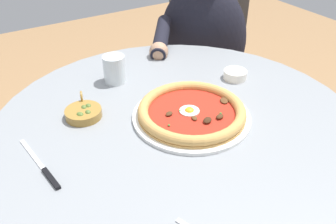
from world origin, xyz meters
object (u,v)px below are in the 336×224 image
(dining_table, at_px, (177,166))
(steak_knife, at_px, (44,170))
(diner_person, at_px, (200,78))
(olive_pan, at_px, (83,113))
(water_glass, at_px, (114,70))
(pizza_on_plate, at_px, (192,112))
(ramekin_capers, at_px, (235,74))
(cafe_chair_diner, at_px, (203,62))

(dining_table, height_order, steak_knife, steak_knife)
(dining_table, height_order, diner_person, diner_person)
(olive_pan, distance_m, diner_person, 0.81)
(water_glass, relative_size, olive_pan, 0.72)
(pizza_on_plate, bearing_deg, dining_table, -104.15)
(olive_pan, height_order, diner_person, diner_person)
(steak_knife, bearing_deg, pizza_on_plate, 89.74)
(ramekin_capers, distance_m, cafe_chair_diner, 0.65)
(olive_pan, bearing_deg, pizza_on_plate, 57.29)
(steak_knife, distance_m, diner_person, 1.01)
(ramekin_capers, distance_m, diner_person, 0.52)
(dining_table, relative_size, pizza_on_plate, 3.13)
(water_glass, distance_m, olive_pan, 0.21)
(dining_table, bearing_deg, pizza_on_plate, 75.85)
(ramekin_capers, xyz_separation_m, olive_pan, (-0.05, -0.50, -0.00))
(water_glass, bearing_deg, diner_person, 113.81)
(pizza_on_plate, xyz_separation_m, olive_pan, (-0.16, -0.25, -0.00))
(ramekin_capers, relative_size, cafe_chair_diner, 0.09)
(dining_table, bearing_deg, olive_pan, -125.42)
(water_glass, xyz_separation_m, diner_person, (-0.23, 0.52, -0.28))
(pizza_on_plate, xyz_separation_m, steak_knife, (-0.00, -0.41, -0.01))
(water_glass, relative_size, ramekin_capers, 1.17)
(dining_table, xyz_separation_m, olive_pan, (-0.15, -0.21, 0.18))
(dining_table, bearing_deg, steak_knife, -88.80)
(dining_table, xyz_separation_m, diner_person, (-0.52, 0.46, -0.07))
(water_glass, relative_size, cafe_chair_diner, 0.10)
(cafe_chair_diner, bearing_deg, olive_pan, -58.49)
(water_glass, distance_m, cafe_chair_diner, 0.76)
(steak_knife, bearing_deg, dining_table, 91.20)
(diner_person, bearing_deg, ramekin_capers, -22.61)
(water_glass, xyz_separation_m, olive_pan, (0.14, -0.16, -0.03))
(pizza_on_plate, relative_size, olive_pan, 2.63)
(olive_pan, relative_size, cafe_chair_diner, 0.14)
(pizza_on_plate, relative_size, ramekin_capers, 4.31)
(steak_knife, height_order, olive_pan, olive_pan)
(olive_pan, bearing_deg, ramekin_capers, 84.27)
(pizza_on_plate, bearing_deg, steak_knife, -90.26)
(water_glass, height_order, cafe_chair_diner, cafe_chair_diner)
(steak_knife, distance_m, cafe_chair_diner, 1.15)
(dining_table, xyz_separation_m, cafe_chair_diner, (-0.63, 0.56, -0.06))
(cafe_chair_diner, bearing_deg, diner_person, -42.52)
(pizza_on_plate, xyz_separation_m, diner_person, (-0.53, 0.42, -0.26))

